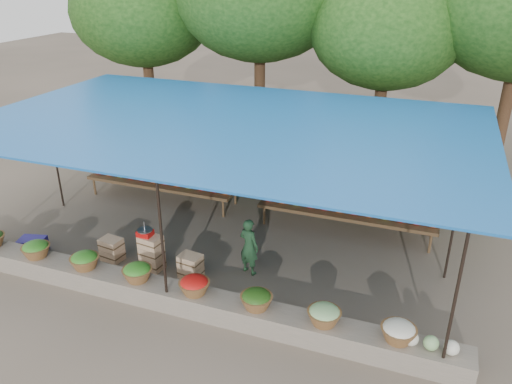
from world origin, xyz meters
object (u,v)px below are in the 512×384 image
(blue_crate_back, at_px, (33,245))
(weighing_scale, at_px, (145,232))
(vendor_seated, at_px, (249,246))
(crate_counter, at_px, (151,255))

(blue_crate_back, bearing_deg, weighing_scale, -6.76)
(weighing_scale, height_order, vendor_seated, vendor_seated)
(crate_counter, relative_size, vendor_seated, 1.93)
(crate_counter, distance_m, weighing_scale, 0.54)
(crate_counter, height_order, weighing_scale, weighing_scale)
(blue_crate_back, bearing_deg, vendor_seated, -3.18)
(vendor_seated, height_order, blue_crate_back, vendor_seated)
(vendor_seated, bearing_deg, blue_crate_back, 29.34)
(crate_counter, relative_size, blue_crate_back, 4.30)
(weighing_scale, bearing_deg, vendor_seated, 15.44)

